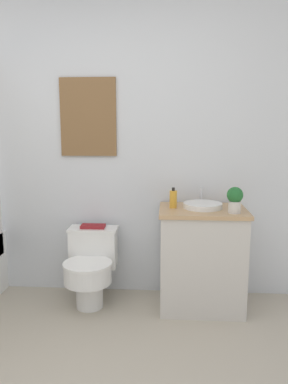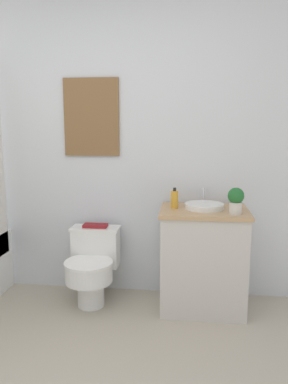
# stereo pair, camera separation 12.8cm
# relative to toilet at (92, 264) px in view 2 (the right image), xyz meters

# --- Properties ---
(wall_back) EXTENTS (3.59, 0.07, 2.50)m
(wall_back) POSITION_rel_toilet_xyz_m (-0.08, 0.30, 0.93)
(wall_back) COLOR silver
(wall_back) RESTS_ON ground_plane
(toilet) EXTENTS (0.40, 0.53, 0.60)m
(toilet) POSITION_rel_toilet_xyz_m (0.00, 0.00, 0.00)
(toilet) COLOR white
(toilet) RESTS_ON ground_plane
(vanity) EXTENTS (0.66, 0.50, 0.79)m
(vanity) POSITION_rel_toilet_xyz_m (0.88, 0.01, 0.08)
(vanity) COLOR beige
(vanity) RESTS_ON ground_plane
(sink) EXTENTS (0.30, 0.33, 0.13)m
(sink) POSITION_rel_toilet_xyz_m (0.88, 0.03, 0.49)
(sink) COLOR white
(sink) RESTS_ON vanity
(soap_bottle) EXTENTS (0.06, 0.06, 0.16)m
(soap_bottle) POSITION_rel_toilet_xyz_m (0.65, 0.02, 0.54)
(soap_bottle) COLOR gold
(soap_bottle) RESTS_ON vanity
(potted_plant) EXTENTS (0.12, 0.12, 0.19)m
(potted_plant) POSITION_rel_toilet_xyz_m (1.09, -0.13, 0.58)
(potted_plant) COLOR beige
(potted_plant) RESTS_ON vanity
(book_on_tank) EXTENTS (0.20, 0.11, 0.02)m
(book_on_tank) POSITION_rel_toilet_xyz_m (0.00, 0.13, 0.28)
(book_on_tank) COLOR maroon
(book_on_tank) RESTS_ON toilet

